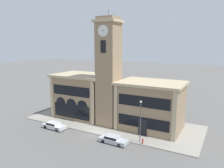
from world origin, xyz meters
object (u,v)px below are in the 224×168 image
Objects in this scene: parked_car_mid at (113,139)px; street_lamp at (140,116)px; fire_hydrant at (143,141)px; parked_car_near at (54,125)px.

parked_car_mid is 5.79m from street_lamp.
parked_car_mid is 4.70m from fire_hydrant.
fire_hydrant is at bearing -29.40° from street_lamp.
parked_car_near is 16.96m from street_lamp.
fire_hydrant is (16.98, 1.81, -0.11)m from parked_car_near.
parked_car_mid reaches higher than fire_hydrant.
fire_hydrant is at bearing 7.04° from parked_car_near.
street_lamp reaches higher than parked_car_near.
street_lamp reaches higher than fire_hydrant.
parked_car_mid is 0.69× the size of street_lamp.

